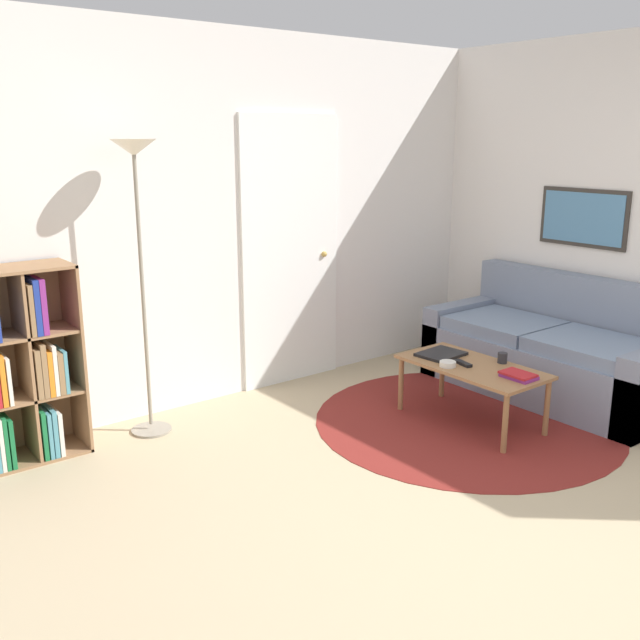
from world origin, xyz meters
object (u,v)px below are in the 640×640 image
(laptop, at_px, (441,354))
(cup, at_px, (502,358))
(couch, at_px, (556,355))
(floor_lamp, at_px, (137,196))
(bowl, at_px, (448,364))
(coffee_table, at_px, (472,371))

(laptop, distance_m, cup, 0.42)
(couch, height_order, cup, couch)
(laptop, bearing_deg, floor_lamp, 152.64)
(couch, relative_size, bowl, 16.79)
(floor_lamp, distance_m, couch, 3.23)
(floor_lamp, relative_size, laptop, 5.77)
(floor_lamp, height_order, bowl, floor_lamp)
(bowl, height_order, cup, cup)
(floor_lamp, height_order, laptop, floor_lamp)
(floor_lamp, relative_size, bowl, 17.20)
(floor_lamp, distance_m, bowl, 2.24)
(couch, xyz_separation_m, coffee_table, (-0.98, -0.02, 0.08))
(coffee_table, distance_m, laptop, 0.28)
(bowl, bearing_deg, laptop, 53.00)
(cup, bearing_deg, laptop, 118.27)
(floor_lamp, xyz_separation_m, cup, (1.96, -1.28, -1.09))
(couch, height_order, coffee_table, couch)
(coffee_table, relative_size, laptop, 3.04)
(coffee_table, relative_size, bowl, 9.06)
(cup, bearing_deg, bowl, 153.48)
(couch, xyz_separation_m, bowl, (-1.13, 0.06, 0.14))
(floor_lamp, distance_m, laptop, 2.27)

